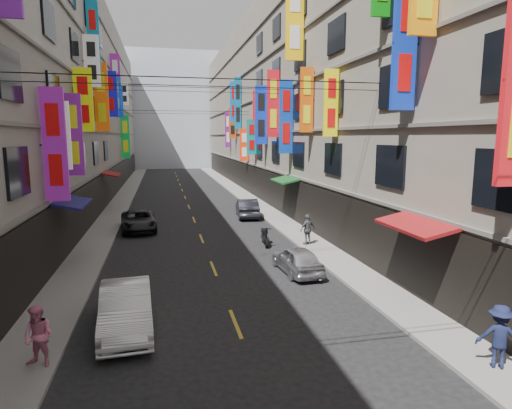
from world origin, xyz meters
name	(u,v)px	position (x,y,z in m)	size (l,w,h in m)	color
sidewalk_left	(116,209)	(-6.00, 42.00, 0.06)	(2.00, 90.00, 0.12)	slate
sidewalk_right	(256,204)	(6.00, 42.00, 0.06)	(2.00, 90.00, 0.12)	slate
building_row_left	(29,91)	(-11.99, 42.00, 9.49)	(10.14, 90.00, 19.00)	gray
building_row_right	(322,97)	(11.99, 42.00, 9.49)	(10.14, 90.00, 19.00)	gray
haze_block	(171,111)	(0.00, 92.00, 11.00)	(18.00, 8.00, 22.00)	#B2B8C7
shop_signage	(196,90)	(0.22, 34.82, 9.08)	(14.00, 55.00, 12.50)	#0E1FA3
street_awnings	(182,199)	(-1.26, 26.00, 3.00)	(13.99, 35.20, 0.41)	#165115
overhead_cables	(198,86)	(0.00, 30.00, 8.80)	(14.00, 38.04, 1.24)	black
lane_markings	(191,213)	(0.00, 39.00, 0.00)	(0.12, 80.20, 0.01)	gold
scooter_far_right	(265,237)	(3.32, 27.70, 0.44)	(0.52, 1.80, 1.14)	black
car_left_mid	(126,308)	(-3.40, 18.28, 0.71)	(1.51, 4.33, 1.43)	white
car_left_far	(138,221)	(-3.76, 33.12, 0.64)	(2.13, 4.62, 1.28)	black
car_right_mid	(297,259)	(3.55, 22.60, 0.60)	(1.43, 3.55, 1.21)	silver
car_right_far	(247,208)	(4.00, 36.22, 0.70)	(1.47, 4.23, 1.39)	#27262E
pedestrian_lfar	(38,336)	(-5.40, 16.34, 0.92)	(0.78, 0.54, 1.61)	pink
pedestrian_rnear	(499,336)	(6.10, 13.75, 0.95)	(1.07, 0.55, 1.66)	#161C3D
pedestrian_rfar	(308,229)	(5.53, 26.88, 0.96)	(0.99, 0.56, 1.68)	#515153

